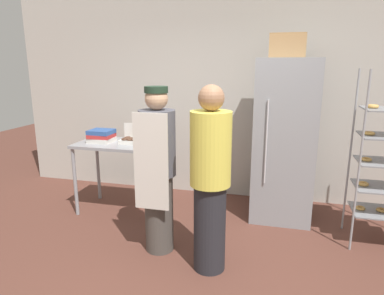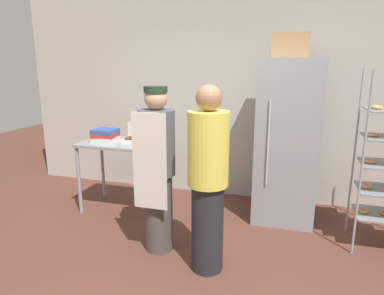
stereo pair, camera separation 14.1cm
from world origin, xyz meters
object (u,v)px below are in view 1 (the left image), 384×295
at_px(refrigerator, 284,141).
at_px(blender_pitcher, 156,132).
at_px(donut_box, 131,140).
at_px(person_customer, 210,180).
at_px(person_baker, 158,169).
at_px(binder_stack, 101,136).
at_px(cardboard_storage_box, 287,46).

bearing_deg(refrigerator, blender_pitcher, -175.82).
bearing_deg(refrigerator, donut_box, -170.60).
distance_m(refrigerator, person_customer, 1.48).
xyz_separation_m(refrigerator, person_baker, (-1.20, -1.13, -0.10)).
bearing_deg(donut_box, person_customer, -40.28).
xyz_separation_m(blender_pitcher, binder_stack, (-0.65, -0.22, -0.05)).
bearing_deg(person_customer, binder_stack, 148.09).
bearing_deg(person_baker, donut_box, 128.13).
bearing_deg(person_customer, person_baker, 160.26).
distance_m(binder_stack, cardboard_storage_box, 2.50).
distance_m(cardboard_storage_box, person_customer, 1.93).
distance_m(blender_pitcher, cardboard_storage_box, 1.89).
xyz_separation_m(refrigerator, donut_box, (-1.85, -0.31, -0.02)).
height_order(refrigerator, person_baker, refrigerator).
height_order(donut_box, cardboard_storage_box, cardboard_storage_box).
height_order(donut_box, binder_stack, donut_box).
bearing_deg(blender_pitcher, refrigerator, 4.18).
distance_m(donut_box, binder_stack, 0.40).
height_order(blender_pitcher, binder_stack, blender_pitcher).
relative_size(binder_stack, person_baker, 0.18).
distance_m(donut_box, person_customer, 1.60).
distance_m(refrigerator, cardboard_storage_box, 1.11).
distance_m(blender_pitcher, person_baker, 1.10).
bearing_deg(binder_stack, person_baker, -37.44).
bearing_deg(cardboard_storage_box, refrigerator, -56.37).
bearing_deg(binder_stack, refrigerator, 8.41).
relative_size(binder_stack, cardboard_storage_box, 0.75).
bearing_deg(cardboard_storage_box, person_customer, -113.66).
xyz_separation_m(binder_stack, cardboard_storage_box, (2.22, 0.38, 1.09)).
bearing_deg(person_customer, cardboard_storage_box, 66.34).
relative_size(binder_stack, person_customer, 0.18).
relative_size(blender_pitcher, binder_stack, 0.94).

